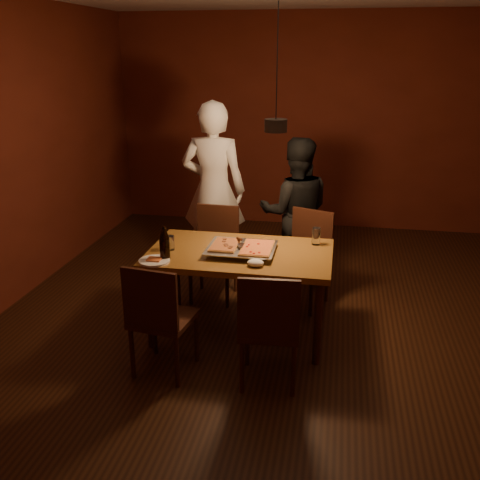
% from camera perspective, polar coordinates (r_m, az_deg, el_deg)
% --- Properties ---
extents(room_shell, '(6.00, 6.00, 6.00)m').
position_cam_1_polar(room_shell, '(4.37, 3.73, 7.54)').
color(room_shell, '#341C0E').
rests_on(room_shell, ground).
extents(dining_table, '(1.50, 0.90, 0.75)m').
position_cam_1_polar(dining_table, '(4.41, 0.00, -2.13)').
color(dining_table, brown).
rests_on(dining_table, floor).
extents(chair_far_left, '(0.43, 0.43, 0.49)m').
position_cam_1_polar(chair_far_left, '(5.20, -2.63, -0.36)').
color(chair_far_left, '#38190F').
rests_on(chair_far_left, floor).
extents(chair_far_right, '(0.55, 0.55, 0.49)m').
position_cam_1_polar(chair_far_right, '(5.10, 7.16, -0.94)').
color(chair_far_right, '#38190F').
rests_on(chair_far_right, floor).
extents(chair_near_left, '(0.47, 0.47, 0.49)m').
position_cam_1_polar(chair_near_left, '(3.93, -8.77, -7.46)').
color(chair_near_left, '#38190F').
rests_on(chair_near_left, floor).
extents(chair_near_right, '(0.45, 0.45, 0.49)m').
position_cam_1_polar(chair_near_right, '(3.76, 3.14, -8.55)').
color(chair_near_right, '#38190F').
rests_on(chair_near_right, floor).
extents(pizza_tray, '(0.59, 0.49, 0.05)m').
position_cam_1_polar(pizza_tray, '(4.36, 0.14, -1.05)').
color(pizza_tray, silver).
rests_on(pizza_tray, dining_table).
extents(pizza_meat, '(0.22, 0.34, 0.02)m').
position_cam_1_polar(pizza_meat, '(4.37, -1.61, -0.50)').
color(pizza_meat, maroon).
rests_on(pizza_meat, pizza_tray).
extents(pizza_cheese, '(0.25, 0.39, 0.02)m').
position_cam_1_polar(pizza_cheese, '(4.31, 1.85, -0.82)').
color(pizza_cheese, gold).
rests_on(pizza_cheese, pizza_tray).
extents(spatula, '(0.18, 0.26, 0.04)m').
position_cam_1_polar(spatula, '(4.35, 0.33, -0.56)').
color(spatula, silver).
rests_on(spatula, pizza_tray).
extents(beer_bottle_a, '(0.07, 0.07, 0.28)m').
position_cam_1_polar(beer_bottle_a, '(4.22, -8.11, -0.30)').
color(beer_bottle_a, black).
rests_on(beer_bottle_a, dining_table).
extents(beer_bottle_b, '(0.07, 0.07, 0.26)m').
position_cam_1_polar(beer_bottle_b, '(4.22, -7.98, -0.36)').
color(beer_bottle_b, black).
rests_on(beer_bottle_b, dining_table).
extents(water_glass_left, '(0.08, 0.08, 0.12)m').
position_cam_1_polar(water_glass_left, '(4.45, -7.49, -0.30)').
color(water_glass_left, silver).
rests_on(water_glass_left, dining_table).
extents(water_glass_right, '(0.07, 0.07, 0.15)m').
position_cam_1_polar(water_glass_right, '(4.57, 8.12, 0.40)').
color(water_glass_right, silver).
rests_on(water_glass_right, dining_table).
extents(plate_slice, '(0.24, 0.24, 0.03)m').
position_cam_1_polar(plate_slice, '(4.23, -9.13, -2.19)').
color(plate_slice, white).
rests_on(plate_slice, dining_table).
extents(napkin, '(0.13, 0.10, 0.05)m').
position_cam_1_polar(napkin, '(4.08, 1.68, -2.46)').
color(napkin, white).
rests_on(napkin, dining_table).
extents(diner_white, '(0.68, 0.45, 1.85)m').
position_cam_1_polar(diner_white, '(5.65, -2.83, 5.35)').
color(diner_white, white).
rests_on(diner_white, floor).
extents(diner_dark, '(0.81, 0.67, 1.52)m').
position_cam_1_polar(diner_dark, '(5.45, 5.91, 2.95)').
color(diner_dark, black).
rests_on(diner_dark, floor).
extents(pendant_lamp, '(0.18, 0.18, 1.10)m').
position_cam_1_polar(pendant_lamp, '(4.31, 3.84, 12.23)').
color(pendant_lamp, black).
rests_on(pendant_lamp, ceiling).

